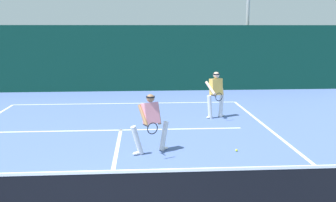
# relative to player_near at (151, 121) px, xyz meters

# --- Properties ---
(court_line_baseline_far) EXTENTS (9.51, 0.10, 0.01)m
(court_line_baseline_far) POSITION_rel_player_near_xyz_m (-0.90, 6.76, -0.84)
(court_line_baseline_far) COLOR white
(court_line_baseline_far) RESTS_ON ground_plane
(court_line_service) EXTENTS (7.75, 0.10, 0.01)m
(court_line_service) POSITION_rel_player_near_xyz_m (-0.90, 2.33, -0.84)
(court_line_service) COLOR white
(court_line_service) RESTS_ON ground_plane
(court_line_centre) EXTENTS (0.10, 6.40, 0.01)m
(court_line_centre) POSITION_rel_player_near_xyz_m (-0.90, -0.77, -0.84)
(court_line_centre) COLOR white
(court_line_centre) RESTS_ON ground_plane
(tennis_net) EXTENTS (10.43, 0.09, 1.07)m
(tennis_net) POSITION_rel_player_near_xyz_m (-0.90, -3.97, -0.32)
(tennis_net) COLOR #1E4723
(tennis_net) RESTS_ON ground_plane
(player_near) EXTENTS (1.05, 1.04, 1.55)m
(player_near) POSITION_rel_player_near_xyz_m (0.00, 0.00, 0.00)
(player_near) COLOR silver
(player_near) RESTS_ON ground_plane
(player_far) EXTENTS (0.75, 0.94, 1.67)m
(player_far) POSITION_rel_player_near_xyz_m (2.43, 3.83, 0.07)
(player_far) COLOR silver
(player_far) RESTS_ON ground_plane
(tennis_ball) EXTENTS (0.07, 0.07, 0.07)m
(tennis_ball) POSITION_rel_player_near_xyz_m (2.25, -0.07, -0.81)
(tennis_ball) COLOR #D1E033
(tennis_ball) RESTS_ON ground_plane
(back_fence_windscreen) EXTENTS (22.32, 0.12, 3.33)m
(back_fence_windscreen) POSITION_rel_player_near_xyz_m (-0.90, 10.12, 0.82)
(back_fence_windscreen) COLOR #0A352B
(back_fence_windscreen) RESTS_ON ground_plane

